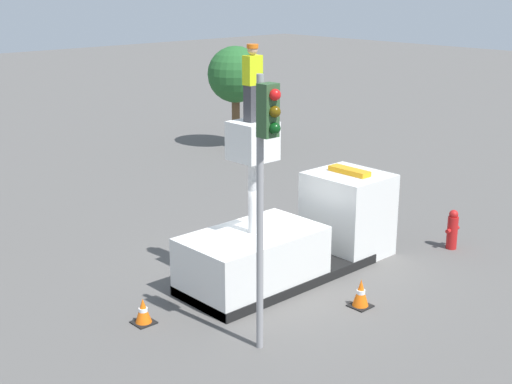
# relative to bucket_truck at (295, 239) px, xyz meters

# --- Properties ---
(ground_plane) EXTENTS (120.00, 120.00, 0.00)m
(ground_plane) POSITION_rel_bucket_truck_xyz_m (-0.56, 0.00, -0.92)
(ground_plane) COLOR #565451
(bucket_truck) EXTENTS (6.18, 2.08, 4.15)m
(bucket_truck) POSITION_rel_bucket_truck_xyz_m (0.00, 0.00, 0.00)
(bucket_truck) COLOR black
(bucket_truck) RESTS_ON ground
(worker) EXTENTS (0.40, 0.26, 1.75)m
(worker) POSITION_rel_bucket_truck_xyz_m (-1.45, 0.00, 4.10)
(worker) COLOR #38383D
(worker) RESTS_ON bucket_truck
(traffic_light_pole) EXTENTS (0.34, 0.57, 5.60)m
(traffic_light_pole) POSITION_rel_bucket_truck_xyz_m (-3.32, -2.40, 3.04)
(traffic_light_pole) COLOR gray
(traffic_light_pole) RESTS_ON ground
(fire_hydrant) EXTENTS (0.54, 0.30, 1.14)m
(fire_hydrant) POSITION_rel_bucket_truck_xyz_m (4.47, -1.81, -0.36)
(fire_hydrant) COLOR red
(fire_hydrant) RESTS_ON ground
(traffic_cone_rear) EXTENTS (0.46, 0.46, 0.59)m
(traffic_cone_rear) POSITION_rel_bucket_truck_xyz_m (-4.48, 0.25, -0.65)
(traffic_cone_rear) COLOR black
(traffic_cone_rear) RESTS_ON ground
(traffic_cone_curbside) EXTENTS (0.47, 0.47, 0.67)m
(traffic_cone_curbside) POSITION_rel_bucket_truck_xyz_m (-0.32, -2.45, -0.60)
(traffic_cone_curbside) COLOR black
(traffic_cone_curbside) RESTS_ON ground
(tree_left_bg) EXTENTS (2.46, 2.46, 4.51)m
(tree_left_bg) POSITION_rel_bucket_truck_xyz_m (8.27, 11.76, 2.32)
(tree_left_bg) COLOR brown
(tree_left_bg) RESTS_ON ground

